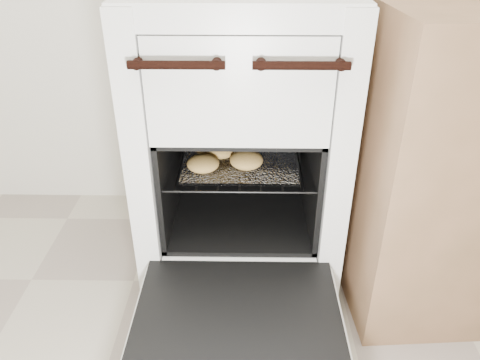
# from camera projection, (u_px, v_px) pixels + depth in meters

# --- Properties ---
(stove) EXTENTS (0.57, 0.63, 0.87)m
(stove) POSITION_uv_depth(u_px,v_px,m) (241.00, 144.00, 1.42)
(stove) COLOR silver
(stove) RESTS_ON ground
(oven_door) EXTENTS (0.51, 0.40, 0.04)m
(oven_door) POSITION_uv_depth(u_px,v_px,m) (238.00, 319.00, 1.12)
(oven_door) COLOR black
(oven_door) RESTS_ON stove
(oven_rack) EXTENTS (0.41, 0.40, 0.01)m
(oven_rack) POSITION_uv_depth(u_px,v_px,m) (240.00, 158.00, 1.38)
(oven_rack) COLOR black
(oven_rack) RESTS_ON stove
(foil_sheet) EXTENTS (0.32, 0.28, 0.01)m
(foil_sheet) POSITION_uv_depth(u_px,v_px,m) (240.00, 160.00, 1.36)
(foil_sheet) COLOR silver
(foil_sheet) RESTS_ON oven_rack
(baked_rolls) EXTENTS (0.24, 0.27, 0.05)m
(baked_rolls) POSITION_uv_depth(u_px,v_px,m) (224.00, 153.00, 1.34)
(baked_rolls) COLOR tan
(baked_rolls) RESTS_ON foil_sheet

